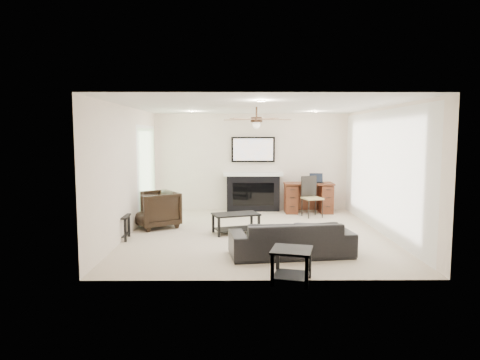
{
  "coord_description": "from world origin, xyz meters",
  "views": [
    {
      "loc": [
        -0.38,
        -8.34,
        1.95
      ],
      "look_at": [
        -0.32,
        0.04,
        1.07
      ],
      "focal_mm": 32.0,
      "sensor_mm": 36.0,
      "label": 1
    }
  ],
  "objects_px": {
    "fireplace_unit": "(253,174)",
    "desk": "(308,198)",
    "coffee_table": "(236,223)",
    "sofa": "(291,238)",
    "armchair": "(156,209)"
  },
  "relations": [
    {
      "from": "fireplace_unit",
      "to": "desk",
      "type": "height_order",
      "value": "fireplace_unit"
    },
    {
      "from": "coffee_table",
      "to": "desk",
      "type": "relative_size",
      "value": 0.74
    },
    {
      "from": "sofa",
      "to": "coffee_table",
      "type": "relative_size",
      "value": 2.19
    },
    {
      "from": "sofa",
      "to": "armchair",
      "type": "bearing_deg",
      "value": -47.14
    },
    {
      "from": "sofa",
      "to": "coffee_table",
      "type": "height_order",
      "value": "sofa"
    },
    {
      "from": "sofa",
      "to": "coffee_table",
      "type": "xyz_separation_m",
      "value": [
        -0.9,
        1.6,
        -0.09
      ]
    },
    {
      "from": "sofa",
      "to": "desk",
      "type": "bearing_deg",
      "value": -110.99
    },
    {
      "from": "armchair",
      "to": "fireplace_unit",
      "type": "bearing_deg",
      "value": 99.63
    },
    {
      "from": "coffee_table",
      "to": "fireplace_unit",
      "type": "relative_size",
      "value": 0.47
    },
    {
      "from": "sofa",
      "to": "armchair",
      "type": "distance_m",
      "value": 3.38
    },
    {
      "from": "fireplace_unit",
      "to": "armchair",
      "type": "bearing_deg",
      "value": -137.01
    },
    {
      "from": "sofa",
      "to": "coffee_table",
      "type": "distance_m",
      "value": 1.84
    },
    {
      "from": "armchair",
      "to": "desk",
      "type": "relative_size",
      "value": 0.7
    },
    {
      "from": "coffee_table",
      "to": "fireplace_unit",
      "type": "bearing_deg",
      "value": 61.84
    },
    {
      "from": "armchair",
      "to": "fireplace_unit",
      "type": "height_order",
      "value": "fireplace_unit"
    }
  ]
}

